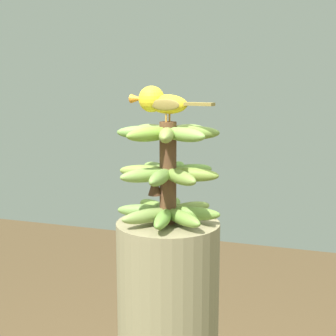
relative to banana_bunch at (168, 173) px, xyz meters
The scene contains 2 objects.
banana_bunch is the anchor object (origin of this frame).
perched_bird 0.19m from the banana_bunch, 81.86° to the left, with size 0.08×0.24×0.09m.
Camera 1 is at (-1.23, -0.41, 1.76)m, focal length 53.71 mm.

